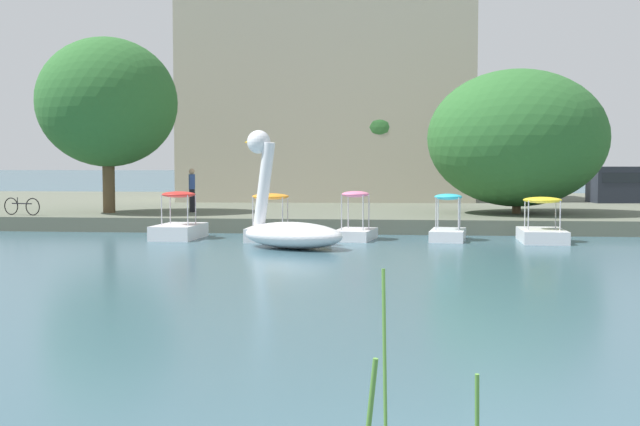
% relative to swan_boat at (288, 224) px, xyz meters
% --- Properties ---
extents(shore_bank_far, '(124.20, 26.11, 0.52)m').
position_rel_swan_boat_xyz_m(shore_bank_far, '(4.14, 17.58, -0.44)').
color(shore_bank_far, '#5B6051').
rests_on(shore_bank_far, ground_plane).
extents(swan_boat, '(3.62, 2.97, 3.42)m').
position_rel_swan_boat_xyz_m(swan_boat, '(0.00, 0.00, 0.00)').
color(swan_boat, white).
rests_on(swan_boat, ground_plane).
extents(pedal_boat_yellow, '(1.41, 2.29, 1.41)m').
position_rel_swan_boat_xyz_m(pedal_boat_yellow, '(7.62, 2.58, -0.31)').
color(pedal_boat_yellow, white).
rests_on(pedal_boat_yellow, ground_plane).
extents(pedal_boat_cyan, '(1.29, 2.07, 1.48)m').
position_rel_swan_boat_xyz_m(pedal_boat_cyan, '(4.74, 2.78, -0.29)').
color(pedal_boat_cyan, white).
rests_on(pedal_boat_cyan, ground_plane).
extents(pedal_boat_pink, '(1.41, 2.02, 1.56)m').
position_rel_swan_boat_xyz_m(pedal_boat_pink, '(1.79, 2.66, -0.25)').
color(pedal_boat_pink, white).
rests_on(pedal_boat_pink, ground_plane).
extents(pedal_boat_orange, '(1.32, 2.38, 1.49)m').
position_rel_swan_boat_xyz_m(pedal_boat_orange, '(-0.91, 2.39, -0.26)').
color(pedal_boat_orange, white).
rests_on(pedal_boat_orange, ground_plane).
extents(pedal_boat_red, '(1.42, 2.29, 1.54)m').
position_rel_swan_boat_xyz_m(pedal_boat_red, '(-3.95, 2.48, -0.30)').
color(pedal_boat_red, white).
rests_on(pedal_boat_red, ground_plane).
extents(tree_broadleaf_behind_dock, '(6.53, 6.50, 5.56)m').
position_rel_swan_boat_xyz_m(tree_broadleaf_behind_dock, '(2.15, 18.50, 3.54)').
color(tree_broadleaf_behind_dock, '#4C3823').
rests_on(tree_broadleaf_behind_dock, shore_bank_far).
extents(tree_broadleaf_right, '(7.35, 7.29, 6.83)m').
position_rel_swan_boat_xyz_m(tree_broadleaf_right, '(-8.17, 7.34, 4.13)').
color(tree_broadleaf_right, brown).
rests_on(tree_broadleaf_right, shore_bank_far).
extents(tree_willow_overhanging, '(8.58, 8.07, 5.55)m').
position_rel_swan_boat_xyz_m(tree_willow_overhanging, '(7.71, 8.50, 2.73)').
color(tree_willow_overhanging, brown).
rests_on(tree_willow_overhanging, shore_bank_far).
extents(person_on_path, '(0.29, 0.29, 1.74)m').
position_rel_swan_boat_xyz_m(person_on_path, '(-5.00, 7.97, 0.75)').
color(person_on_path, black).
rests_on(person_on_path, shore_bank_far).
extents(bicycle_parked, '(1.62, 0.47, 0.67)m').
position_rel_swan_boat_xyz_m(bicycle_parked, '(-10.86, 5.55, 0.16)').
color(bicycle_parked, black).
rests_on(bicycle_parked, shore_bank_far).
extents(parked_van, '(4.83, 2.25, 1.79)m').
position_rel_swan_boat_xyz_m(parked_van, '(15.04, 17.96, 0.79)').
color(parked_van, '#1E232D').
rests_on(parked_van, shore_bank_far).
extents(apartment_block, '(15.31, 8.74, 11.08)m').
position_rel_swan_boat_xyz_m(apartment_block, '(-0.72, 20.14, 5.36)').
color(apartment_block, '#B2A893').
rests_on(apartment_block, shore_bank_far).
extents(reed_clump_foreground, '(2.82, 1.39, 1.57)m').
position_rel_swan_boat_xyz_m(reed_clump_foreground, '(4.33, -16.37, -0.11)').
color(reed_clump_foreground, '#4C7F33').
rests_on(reed_clump_foreground, ground_plane).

